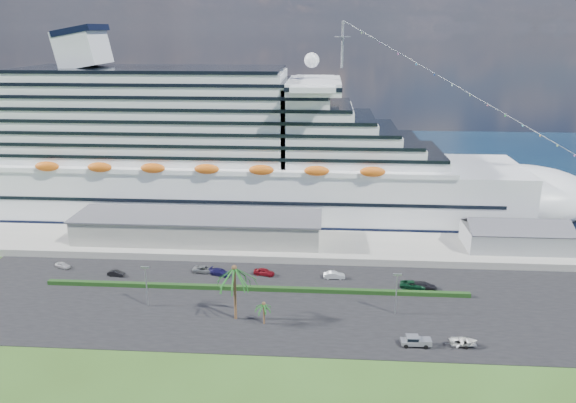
# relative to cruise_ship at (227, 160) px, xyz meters

# --- Properties ---
(ground) EXTENTS (420.00, 420.00, 0.00)m
(ground) POSITION_rel_cruise_ship_xyz_m (21.53, -64.00, -16.69)
(ground) COLOR #2D4918
(ground) RESTS_ON ground
(asphalt_lot) EXTENTS (140.00, 38.00, 0.12)m
(asphalt_lot) POSITION_rel_cruise_ship_xyz_m (21.53, -53.00, -16.63)
(asphalt_lot) COLOR black
(asphalt_lot) RESTS_ON ground
(wharf) EXTENTS (240.00, 20.00, 1.80)m
(wharf) POSITION_rel_cruise_ship_xyz_m (21.53, -24.00, -15.79)
(wharf) COLOR gray
(wharf) RESTS_ON ground
(water) EXTENTS (420.00, 160.00, 0.02)m
(water) POSITION_rel_cruise_ship_xyz_m (21.53, 66.00, -16.68)
(water) COLOR black
(water) RESTS_ON ground
(cruise_ship) EXTENTS (191.00, 38.00, 54.00)m
(cruise_ship) POSITION_rel_cruise_ship_xyz_m (0.00, 0.00, 0.00)
(cruise_ship) COLOR silver
(cruise_ship) RESTS_ON ground
(terminal_building) EXTENTS (61.00, 15.00, 6.30)m
(terminal_building) POSITION_rel_cruise_ship_xyz_m (-3.47, -24.00, -11.68)
(terminal_building) COLOR gray
(terminal_building) RESTS_ON wharf
(port_shed) EXTENTS (24.00, 12.31, 7.37)m
(port_shed) POSITION_rel_cruise_ship_xyz_m (73.53, -24.00, -12.30)
(port_shed) COLOR gray
(port_shed) RESTS_ON wharf
(hedge) EXTENTS (88.00, 1.10, 0.90)m
(hedge) POSITION_rel_cruise_ship_xyz_m (13.53, -48.00, -16.12)
(hedge) COLOR black
(hedge) RESTS_ON asphalt_lot
(lamp_post_left) EXTENTS (1.60, 0.35, 8.27)m
(lamp_post_left) POSITION_rel_cruise_ship_xyz_m (-6.47, -56.00, -11.35)
(lamp_post_left) COLOR gray
(lamp_post_left) RESTS_ON asphalt_lot
(lamp_post_right) EXTENTS (1.60, 0.35, 8.27)m
(lamp_post_right) POSITION_rel_cruise_ship_xyz_m (41.53, -56.00, -11.35)
(lamp_post_right) COLOR gray
(lamp_post_right) RESTS_ON asphalt_lot
(palm_tall) EXTENTS (8.82, 8.82, 11.13)m
(palm_tall) POSITION_rel_cruise_ship_xyz_m (11.53, -60.00, -7.49)
(palm_tall) COLOR #47301E
(palm_tall) RESTS_ON ground
(palm_short) EXTENTS (3.53, 3.53, 4.56)m
(palm_short) POSITION_rel_cruise_ship_xyz_m (17.03, -61.50, -13.03)
(palm_short) COLOR #47301E
(palm_short) RESTS_ON ground
(parked_car_0) EXTENTS (4.11, 2.92, 1.30)m
(parked_car_0) POSITION_rel_cruise_ship_xyz_m (-31.23, -39.63, -15.92)
(parked_car_0) COLOR #B9B9BB
(parked_car_0) RESTS_ON asphalt_lot
(parked_car_1) EXTENTS (3.91, 1.76, 1.25)m
(parked_car_1) POSITION_rel_cruise_ship_xyz_m (-17.58, -43.05, -15.95)
(parked_car_1) COLOR black
(parked_car_1) RESTS_ON asphalt_lot
(parked_car_2) EXTENTS (5.38, 2.90, 1.43)m
(parked_car_2) POSITION_rel_cruise_ship_xyz_m (1.30, -39.89, -15.86)
(parked_car_2) COLOR gray
(parked_car_2) RESTS_ON asphalt_lot
(parked_car_3) EXTENTS (5.40, 3.58, 1.45)m
(parked_car_3) POSITION_rel_cruise_ship_xyz_m (5.06, -41.08, -15.85)
(parked_car_3) COLOR #171447
(parked_car_3) RESTS_ON asphalt_lot
(parked_car_4) EXTENTS (4.90, 2.82, 1.57)m
(parked_car_4) POSITION_rel_cruise_ship_xyz_m (14.73, -40.41, -15.79)
(parked_car_4) COLOR maroon
(parked_car_4) RESTS_ON asphalt_lot
(parked_car_5) EXTENTS (4.64, 1.69, 1.52)m
(parked_car_5) POSITION_rel_cruise_ship_xyz_m (30.10, -41.06, -15.81)
(parked_car_5) COLOR silver
(parked_car_5) RESTS_ON asphalt_lot
(parked_car_6) EXTENTS (5.82, 3.44, 1.52)m
(parked_car_6) POSITION_rel_cruise_ship_xyz_m (46.48, -44.73, -15.82)
(parked_car_6) COLOR #0D371F
(parked_car_6) RESTS_ON asphalt_lot
(parked_car_7) EXTENTS (5.42, 2.86, 1.50)m
(parked_car_7) POSITION_rel_cruise_ship_xyz_m (48.82, -44.87, -15.83)
(parked_car_7) COLOR black
(parked_car_7) RESTS_ON asphalt_lot
(pickup_truck) EXTENTS (5.21, 2.08, 1.83)m
(pickup_truck) POSITION_rel_cruise_ship_xyz_m (43.69, -67.23, -15.57)
(pickup_truck) COLOR black
(pickup_truck) RESTS_ON asphalt_lot
(boat_trailer) EXTENTS (5.50, 3.69, 1.56)m
(boat_trailer) POSITION_rel_cruise_ship_xyz_m (51.77, -66.91, -15.54)
(boat_trailer) COLOR gray
(boat_trailer) RESTS_ON asphalt_lot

